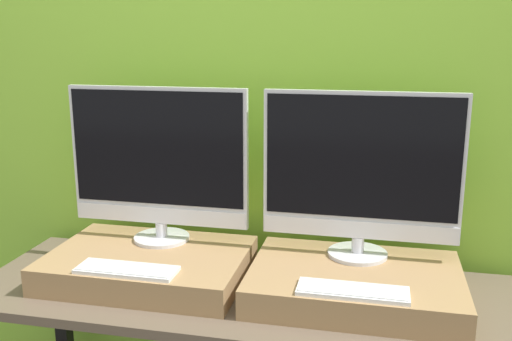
{
  "coord_description": "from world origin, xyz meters",
  "views": [
    {
      "loc": [
        0.39,
        -1.32,
        1.52
      ],
      "look_at": [
        0.0,
        0.44,
        1.08
      ],
      "focal_mm": 40.0,
      "sensor_mm": 36.0,
      "label": 1
    }
  ],
  "objects_px": {
    "monitor_left": "(158,162)",
    "monitor_right": "(361,172)",
    "keyboard_left": "(127,269)",
    "keyboard_right": "(353,291)"
  },
  "relations": [
    {
      "from": "monitor_right",
      "to": "keyboard_right",
      "type": "xyz_separation_m",
      "value": [
        0.0,
        -0.28,
        -0.27
      ]
    },
    {
      "from": "keyboard_right",
      "to": "keyboard_left",
      "type": "bearing_deg",
      "value": 180.0
    },
    {
      "from": "monitor_left",
      "to": "keyboard_right",
      "type": "bearing_deg",
      "value": -22.7
    },
    {
      "from": "keyboard_left",
      "to": "monitor_right",
      "type": "relative_size",
      "value": 0.5
    },
    {
      "from": "monitor_left",
      "to": "keyboard_left",
      "type": "xyz_separation_m",
      "value": [
        0.0,
        -0.28,
        -0.27
      ]
    },
    {
      "from": "monitor_left",
      "to": "monitor_right",
      "type": "relative_size",
      "value": 1.0
    },
    {
      "from": "monitor_left",
      "to": "monitor_right",
      "type": "distance_m",
      "value": 0.67
    },
    {
      "from": "keyboard_left",
      "to": "monitor_right",
      "type": "xyz_separation_m",
      "value": [
        0.67,
        0.28,
        0.27
      ]
    },
    {
      "from": "monitor_left",
      "to": "keyboard_right",
      "type": "distance_m",
      "value": 0.78
    },
    {
      "from": "monitor_left",
      "to": "monitor_right",
      "type": "height_order",
      "value": "same"
    }
  ]
}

